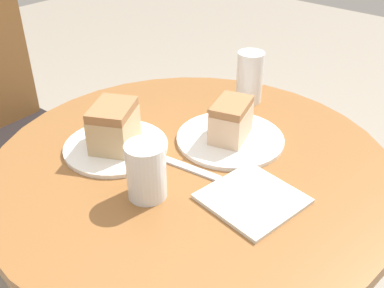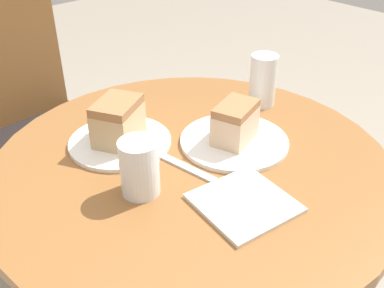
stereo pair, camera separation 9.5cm
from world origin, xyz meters
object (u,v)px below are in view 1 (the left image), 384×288
object	(u,v)px
plate_near	(230,139)
plate_far	(116,146)
cake_slice_far	(114,126)
glass_water	(249,80)
glass_lemonade	(146,173)
cake_slice_near	(231,120)
chair	(14,132)

from	to	relation	value
plate_near	plate_far	size ratio (longest dim) A/B	1.06
cake_slice_far	glass_water	distance (m)	0.40
cake_slice_far	glass_lemonade	size ratio (longest dim) A/B	1.23
plate_far	glass_lemonade	xyz separation A→B (m)	(-0.07, -0.17, 0.05)
cake_slice_near	glass_lemonade	bearing A→B (deg)	179.47
chair	glass_lemonade	bearing A→B (deg)	-102.95
glass_lemonade	cake_slice_near	bearing A→B (deg)	-0.53
glass_water	glass_lemonade	bearing A→B (deg)	-169.80
cake_slice_near	glass_water	size ratio (longest dim) A/B	0.92
cake_slice_far	plate_far	bearing A→B (deg)	0.00
plate_far	glass_water	xyz separation A→B (m)	(0.39, -0.09, 0.06)
chair	plate_near	bearing A→B (deg)	-85.28
plate_far	cake_slice_far	size ratio (longest dim) A/B	1.67
glass_water	plate_far	bearing A→B (deg)	167.09
cake_slice_far	cake_slice_near	bearing A→B (deg)	-41.94
plate_near	glass_water	xyz separation A→B (m)	(0.20, 0.09, 0.06)
plate_far	plate_near	bearing A→B (deg)	-41.94
chair	glass_lemonade	world-z (taller)	chair
glass_lemonade	plate_far	bearing A→B (deg)	67.84
cake_slice_near	cake_slice_far	size ratio (longest dim) A/B	0.89
cake_slice_far	glass_water	world-z (taller)	glass_water
plate_near	glass_lemonade	xyz separation A→B (m)	(-0.27, 0.00, 0.05)
plate_near	glass_water	bearing A→B (deg)	23.54
chair	plate_near	size ratio (longest dim) A/B	4.01
chair	glass_water	bearing A→B (deg)	-70.89
cake_slice_near	glass_water	bearing A→B (deg)	23.54
plate_near	chair	bearing A→B (deg)	97.16
plate_near	glass_water	size ratio (longest dim) A/B	1.82
plate_far	chair	bearing A→B (deg)	82.65
plate_near	cake_slice_near	bearing A→B (deg)	7.13
plate_far	glass_water	distance (m)	0.41
chair	plate_far	size ratio (longest dim) A/B	4.26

